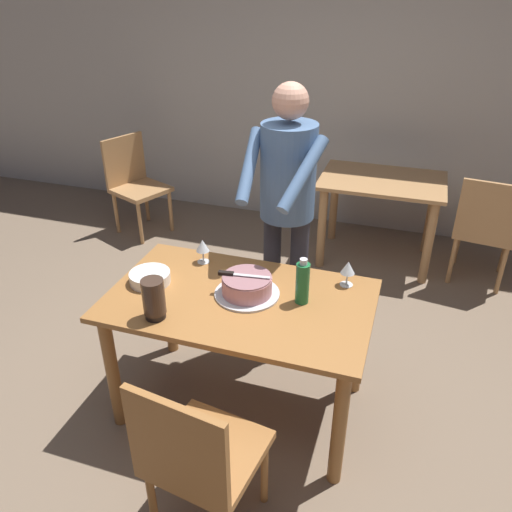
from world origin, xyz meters
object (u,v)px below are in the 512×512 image
water_bottle (302,283)px  hurricane_lamp (154,299)px  cake_on_platter (247,286)px  cake_knife (233,274)px  wine_glass_near (348,268)px  main_dining_table (240,318)px  background_table (381,197)px  plate_stack (150,277)px  wine_glass_far (203,246)px  person_cutting_cake (287,197)px  background_chair_2 (485,227)px  chair_near_side (198,456)px  background_chair_1 (135,182)px

water_bottle → hurricane_lamp: bearing=-151.5°
cake_on_platter → cake_knife: cake_knife is taller
wine_glass_near → cake_on_platter: bearing=-152.0°
main_dining_table → background_table: (0.52, 2.00, -0.05)m
wine_glass_near → background_table: size_ratio=0.14×
cake_on_platter → background_table: bearing=75.8°
plate_stack → hurricane_lamp: hurricane_lamp is taller
wine_glass_far → person_cutting_cake: bearing=40.0°
main_dining_table → cake_knife: size_ratio=5.03×
plate_stack → background_chair_2: size_ratio=0.24×
wine_glass_far → person_cutting_cake: (0.40, 0.33, 0.22)m
wine_glass_near → chair_near_side: size_ratio=0.16×
background_table → background_chair_2: 0.84m
wine_glass_far → wine_glass_near: bearing=0.8°
background_table → cake_on_platter: bearing=-104.2°
hurricane_lamp → background_chair_2: bearing=52.0°
plate_stack → chair_near_side: 1.02m
plate_stack → wine_glass_near: bearing=16.6°
hurricane_lamp → cake_knife: bearing=47.8°
main_dining_table → plate_stack: size_ratio=6.19×
main_dining_table → wine_glass_near: 0.63m
cake_on_platter → background_chair_1: bearing=133.5°
cake_knife → wine_glass_far: (-0.28, 0.25, -0.01)m
water_bottle → chair_near_side: (-0.22, -0.85, -0.37)m
wine_glass_far → main_dining_table: bearing=-41.2°
wine_glass_near → background_chair_2: (0.84, 1.57, -0.36)m
cake_knife → chair_near_side: (0.14, -0.82, -0.37)m
hurricane_lamp → background_table: size_ratio=0.21×
main_dining_table → background_table: bearing=75.3°
cake_on_platter → background_chair_1: background_chair_1 is taller
cake_knife → water_bottle: bearing=5.3°
wine_glass_near → water_bottle: bearing=-129.9°
wine_glass_far → background_chair_2: (1.67, 1.58, -0.36)m
hurricane_lamp → person_cutting_cake: 1.01m
cake_on_platter → water_bottle: (0.29, 0.02, 0.06)m
cake_knife → plate_stack: 0.48m
plate_stack → chair_near_side: chair_near_side is taller
person_cutting_cake → chair_near_side: bearing=-89.3°
main_dining_table → background_chair_2: size_ratio=1.51×
water_bottle → background_chair_2: 2.11m
main_dining_table → cake_knife: cake_knife is taller
person_cutting_cake → background_chair_1: bearing=144.8°
hurricane_lamp → background_chair_2: size_ratio=0.23×
cake_on_platter → plate_stack: cake_on_platter is taller
background_chair_1 → background_chair_2: 3.06m
chair_near_side → background_chair_2: size_ratio=1.00×
cake_knife → water_bottle: (0.36, 0.03, -0.00)m
background_table → cake_knife: bearing=-106.1°
main_dining_table → background_chair_1: bearing=132.4°
person_cutting_cake → background_chair_2: size_ratio=1.91×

